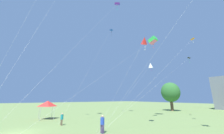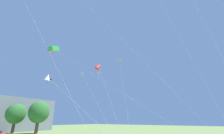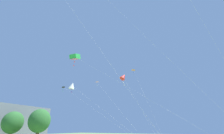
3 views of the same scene
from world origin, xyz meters
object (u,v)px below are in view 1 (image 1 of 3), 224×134
(kite_black_delta_7, at_px, (188,59))
(kite_red_diamond_2, at_px, (144,41))
(kite_orange_delta_1, at_px, (191,40))
(kite_white_diamond_5, at_px, (151,65))
(person_teal_shirt, at_px, (62,119))
(kite_purple_box_4, at_px, (117,4))
(kite_blue_delta_6, at_px, (111,31))
(kite_green_box_8, at_px, (153,40))
(festival_tent, at_px, (48,104))
(person_blue_shirt, at_px, (102,123))

(kite_black_delta_7, bearing_deg, kite_red_diamond_2, -89.05)
(kite_orange_delta_1, distance_m, kite_white_diamond_5, 8.31)
(person_teal_shirt, distance_m, kite_red_diamond_2, 16.33)
(kite_purple_box_4, distance_m, kite_blue_delta_6, 6.91)
(person_teal_shirt, bearing_deg, kite_green_box_8, 179.44)
(kite_white_diamond_5, height_order, kite_blue_delta_6, kite_blue_delta_6)
(kite_green_box_8, bearing_deg, festival_tent, -122.56)
(kite_black_delta_7, bearing_deg, kite_blue_delta_6, -143.19)
(person_teal_shirt, bearing_deg, kite_white_diamond_5, -178.97)
(kite_purple_box_4, distance_m, kite_black_delta_7, 21.43)
(person_teal_shirt, distance_m, person_blue_shirt, 7.26)
(kite_blue_delta_6, bearing_deg, person_blue_shirt, -36.77)
(kite_blue_delta_6, bearing_deg, kite_red_diamond_2, -12.98)
(kite_white_diamond_5, bearing_deg, kite_black_delta_7, 55.58)
(person_teal_shirt, relative_size, kite_orange_delta_1, 0.12)
(kite_green_box_8, bearing_deg, kite_black_delta_7, 56.82)
(kite_purple_box_4, distance_m, kite_white_diamond_5, 18.42)
(festival_tent, distance_m, kite_red_diamond_2, 20.35)
(kite_blue_delta_6, relative_size, kite_green_box_8, 0.93)
(festival_tent, xyz_separation_m, kite_white_diamond_5, (10.52, 16.81, 7.50))
(person_blue_shirt, bearing_deg, person_teal_shirt, -40.78)
(kite_red_diamond_2, bearing_deg, kite_blue_delta_6, 167.02)
(kite_red_diamond_2, height_order, kite_black_delta_7, kite_red_diamond_2)
(kite_white_diamond_5, relative_size, kite_green_box_8, 0.60)
(person_teal_shirt, relative_size, kite_purple_box_4, 0.06)
(kite_blue_delta_6, bearing_deg, festival_tent, -95.90)
(kite_orange_delta_1, height_order, kite_red_diamond_2, kite_orange_delta_1)
(person_teal_shirt, bearing_deg, festival_tent, -67.17)
(person_teal_shirt, relative_size, kite_white_diamond_5, 0.11)
(person_teal_shirt, bearing_deg, person_blue_shirt, 125.88)
(person_teal_shirt, bearing_deg, kite_purple_box_4, -155.44)
(festival_tent, bearing_deg, kite_black_delta_7, 57.29)
(kite_orange_delta_1, xyz_separation_m, kite_blue_delta_6, (-17.04, -4.32, 8.45))
(festival_tent, height_order, kite_orange_delta_1, kite_orange_delta_1)
(person_teal_shirt, xyz_separation_m, kite_blue_delta_6, (-5.64, 11.98, 20.34))
(person_teal_shirt, height_order, kite_white_diamond_5, kite_white_diamond_5)
(kite_purple_box_4, relative_size, kite_green_box_8, 1.18)
(person_teal_shirt, xyz_separation_m, person_blue_shirt, (6.72, 2.74, 0.12))
(person_blue_shirt, relative_size, kite_white_diamond_5, 0.13)
(kite_red_diamond_2, relative_size, kite_white_diamond_5, 0.89)
(festival_tent, xyz_separation_m, kite_red_diamond_2, (15.19, 9.92, 9.23))
(kite_green_box_8, bearing_deg, kite_orange_delta_1, -0.18)
(kite_red_diamond_2, distance_m, kite_blue_delta_6, 16.96)
(person_blue_shirt, relative_size, kite_blue_delta_6, 0.08)
(festival_tent, xyz_separation_m, person_teal_shirt, (7.00, 1.13, -1.83))
(kite_purple_box_4, distance_m, kite_green_box_8, 13.97)
(kite_orange_delta_1, relative_size, kite_black_delta_7, 0.67)
(kite_white_diamond_5, relative_size, kite_black_delta_7, 0.69)
(kite_white_diamond_5, height_order, kite_green_box_8, kite_green_box_8)
(kite_orange_delta_1, relative_size, kite_white_diamond_5, 0.97)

